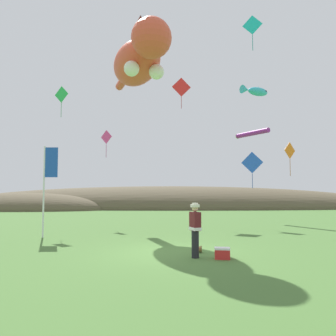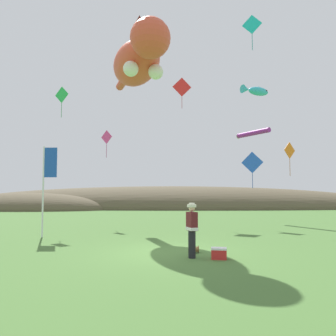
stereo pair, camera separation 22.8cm
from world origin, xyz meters
The scene contains 15 objects.
ground_plane centered at (0.00, 0.00, 0.00)m, with size 120.00×120.00×0.00m, color #477033.
distant_hill_ridge centered at (-2.31, 27.76, 0.00)m, with size 55.90×13.27×5.20m.
festival_attendant centered at (0.83, -0.88, 0.95)m, with size 0.40×0.49×1.77m.
kite_spool centered at (1.04, -0.03, 0.13)m, with size 0.16×0.25×0.25m.
picnic_cooler centered at (1.68, -1.04, 0.18)m, with size 0.53×0.39×0.36m.
festival_banner_pole centered at (-5.68, 3.59, 2.77)m, with size 0.66×0.08×4.23m.
kite_giant_cat centered at (-1.64, 5.99, 9.35)m, with size 3.94×8.29×2.63m.
kite_fish_windsock centered at (5.86, 10.17, 8.88)m, with size 2.19×1.47×0.66m.
kite_tube_streamer centered at (6.20, 12.56, 6.39)m, with size 1.98×2.93×0.44m.
kite_diamond_green centered at (-6.60, 8.10, 8.02)m, with size 0.96×0.42×1.94m.
kite_diamond_teal centered at (4.57, 5.73, 11.20)m, with size 1.03×0.35×1.98m.
kite_diamond_red centered at (0.94, 12.33, 9.83)m, with size 1.43×0.23×2.34m.
kite_diamond_orange centered at (6.32, 5.36, 4.22)m, with size 0.74×0.50×1.78m.
kite_diamond_blue centered at (5.04, 8.08, 3.82)m, with size 1.20×0.55×2.21m.
kite_diamond_pink centered at (-4.08, 9.52, 5.61)m, with size 0.80×0.46×1.81m.
Camera 1 is at (-0.05, -11.64, 2.22)m, focal length 35.00 mm.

